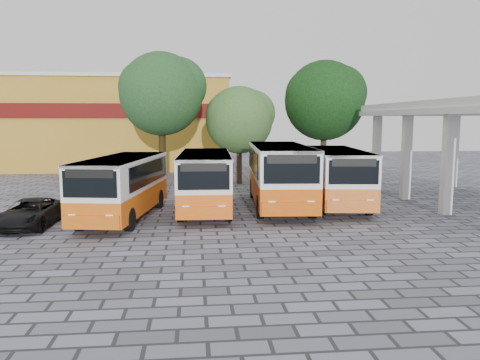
{
  "coord_description": "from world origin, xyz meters",
  "views": [
    {
      "loc": [
        -3.96,
        -18.94,
        4.45
      ],
      "look_at": [
        -1.75,
        3.79,
        1.5
      ],
      "focal_mm": 35.0,
      "sensor_mm": 36.0,
      "label": 1
    }
  ],
  "objects": [
    {
      "name": "ground",
      "position": [
        0.0,
        0.0,
        0.0
      ],
      "size": [
        90.0,
        90.0,
        0.0
      ],
      "primitive_type": "plane",
      "color": "#53535D",
      "rests_on": "ground"
    },
    {
      "name": "bus_centre_left",
      "position": [
        -3.47,
        3.8,
        1.64
      ],
      "size": [
        2.69,
        7.96,
        2.84
      ],
      "rotation": [
        0.0,
        0.0,
        -0.04
      ],
      "color": "#E25508",
      "rests_on": "ground"
    },
    {
      "name": "bus_centre_right",
      "position": [
        0.33,
        4.37,
        1.83
      ],
      "size": [
        3.24,
        8.93,
        3.16
      ],
      "rotation": [
        0.0,
        0.0,
        -0.07
      ],
      "color": "#CF4B02",
      "rests_on": "ground"
    },
    {
      "name": "terminal_shelter",
      "position": [
        10.5,
        4.0,
        4.91
      ],
      "size": [
        6.8,
        15.8,
        5.4
      ],
      "color": "silver",
      "rests_on": "ground"
    },
    {
      "name": "bus_far_right",
      "position": [
        3.34,
        4.6,
        1.69
      ],
      "size": [
        3.35,
        8.32,
        2.92
      ],
      "rotation": [
        0.0,
        0.0,
        -0.11
      ],
      "color": "orange",
      "rests_on": "ground"
    },
    {
      "name": "tree_left",
      "position": [
        -6.07,
        13.06,
        6.33
      ],
      "size": [
        5.82,
        5.55,
        8.93
      ],
      "color": "#31220F",
      "rests_on": "ground"
    },
    {
      "name": "bus_far_left",
      "position": [
        -7.22,
        2.37,
        1.6
      ],
      "size": [
        3.54,
        7.98,
        2.77
      ],
      "rotation": [
        0.0,
        0.0,
        -0.16
      ],
      "color": "#D5590B",
      "rests_on": "ground"
    },
    {
      "name": "parked_car",
      "position": [
        -10.85,
        1.0,
        0.57
      ],
      "size": [
        2.11,
        4.22,
        1.15
      ],
      "primitive_type": "imported",
      "rotation": [
        0.0,
        0.0,
        -0.05
      ],
      "color": "black",
      "rests_on": "ground"
    },
    {
      "name": "tree_right",
      "position": [
        5.69,
        15.24,
        6.05
      ],
      "size": [
        6.17,
        5.88,
        8.8
      ],
      "color": "#3C2D1C",
      "rests_on": "ground"
    },
    {
      "name": "tree_middle",
      "position": [
        -0.83,
        13.31,
        4.58
      ],
      "size": [
        4.85,
        4.62,
        6.74
      ],
      "color": "#3E291C",
      "rests_on": "ground"
    },
    {
      "name": "shophouse_block",
      "position": [
        -11.0,
        25.99,
        4.16
      ],
      "size": [
        20.4,
        10.4,
        8.3
      ],
      "color": "#B38222",
      "rests_on": "ground"
    }
  ]
}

